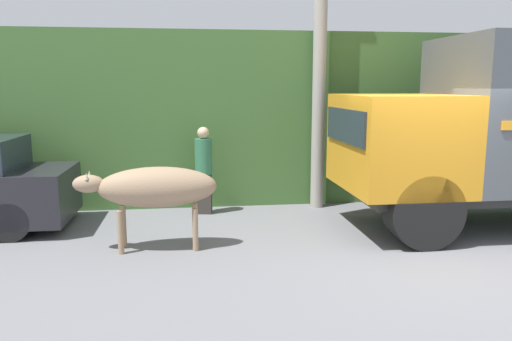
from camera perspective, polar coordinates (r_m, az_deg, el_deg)
The scene contains 6 objects.
ground_plane at distance 8.16m, azimuth 19.79°, elevation -9.08°, with size 60.00×60.00×0.00m, color slate.
hillside_embankment at distance 13.55m, azimuth 8.16°, elevation 6.56°, with size 32.00×5.36×3.66m.
building_backdrop at distance 11.91m, azimuth -8.93°, elevation 4.13°, with size 6.03×2.70×2.81m.
brown_cow at distance 7.88m, azimuth -11.53°, elevation -1.98°, with size 2.18×0.63×1.31m.
pedestrian_on_hill at distance 9.96m, azimuth -5.99°, elevation 0.48°, with size 0.40×0.40×1.75m.
utility_pole at distance 10.44m, azimuth 7.30°, elevation 13.10°, with size 0.90×0.27×6.17m.
Camera 1 is at (-3.66, -6.83, 2.54)m, focal length 35.00 mm.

